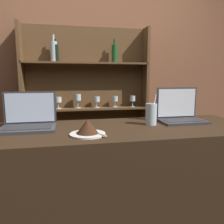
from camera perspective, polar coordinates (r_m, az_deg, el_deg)
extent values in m
cube|color=black|center=(1.65, 1.85, -22.81)|extent=(1.85, 0.65, 1.09)
cube|color=brown|center=(2.52, -4.11, 7.54)|extent=(7.00, 0.06, 2.70)
cube|color=brown|center=(2.45, -21.96, -1.88)|extent=(0.03, 0.18, 1.95)
cube|color=brown|center=(2.57, 8.48, -0.88)|extent=(0.03, 0.18, 1.95)
cube|color=brown|center=(2.50, -6.56, -1.09)|extent=(1.35, 0.02, 1.95)
cube|color=brown|center=(2.52, -6.24, -10.20)|extent=(1.31, 0.18, 0.02)
cube|color=brown|center=(2.41, -6.43, 0.87)|extent=(1.31, 0.18, 0.02)
cube|color=brown|center=(2.39, -6.64, 12.56)|extent=(1.31, 0.18, 0.02)
cylinder|color=silver|center=(2.41, -18.67, 0.79)|extent=(0.06, 0.06, 0.01)
cylinder|color=silver|center=(2.41, -18.70, 1.52)|extent=(0.01, 0.01, 0.06)
cylinder|color=silver|center=(2.40, -18.77, 2.89)|extent=(0.06, 0.06, 0.06)
cylinder|color=silver|center=(2.40, -13.79, 0.95)|extent=(0.06, 0.06, 0.01)
cylinder|color=silver|center=(2.39, -13.82, 1.75)|extent=(0.01, 0.01, 0.06)
cylinder|color=silver|center=(2.39, -13.87, 3.17)|extent=(0.07, 0.07, 0.06)
cylinder|color=silver|center=(2.40, -8.88, 1.10)|extent=(0.06, 0.06, 0.01)
cylinder|color=silver|center=(2.39, -8.90, 2.07)|extent=(0.01, 0.01, 0.08)
cylinder|color=silver|center=(2.39, -8.95, 3.80)|extent=(0.07, 0.07, 0.07)
cylinder|color=silver|center=(2.42, -4.01, 1.24)|extent=(0.06, 0.06, 0.01)
cylinder|color=silver|center=(2.41, -4.02, 2.00)|extent=(0.01, 0.01, 0.06)
cylinder|color=silver|center=(2.41, -4.03, 3.39)|extent=(0.07, 0.07, 0.06)
cylinder|color=silver|center=(2.45, 0.76, 1.38)|extent=(0.06, 0.06, 0.01)
cylinder|color=silver|center=(2.45, 0.76, 2.12)|extent=(0.01, 0.01, 0.06)
cylinder|color=silver|center=(2.44, 0.76, 3.48)|extent=(0.06, 0.06, 0.06)
cylinder|color=silver|center=(2.50, 5.36, 1.49)|extent=(0.05, 0.05, 0.01)
cylinder|color=silver|center=(2.50, 5.37, 2.20)|extent=(0.01, 0.01, 0.06)
cylinder|color=silver|center=(2.49, 5.39, 3.57)|extent=(0.06, 0.06, 0.06)
cylinder|color=#1E4C23|center=(2.44, 0.68, 14.94)|extent=(0.06, 0.06, 0.19)
cylinder|color=#1E4C23|center=(2.46, 0.69, 17.80)|extent=(0.02, 0.02, 0.06)
cylinder|color=black|center=(2.39, -14.54, 14.63)|extent=(0.06, 0.06, 0.17)
cylinder|color=black|center=(2.40, -14.65, 17.31)|extent=(0.02, 0.02, 0.06)
cylinder|color=#B2C1C6|center=(2.39, -14.96, 14.97)|extent=(0.07, 0.07, 0.20)
cylinder|color=#B2C1C6|center=(2.41, -15.09, 18.13)|extent=(0.02, 0.02, 0.07)
cube|color=#333338|center=(1.47, -21.05, -4.06)|extent=(0.34, 0.24, 0.02)
cube|color=#28282B|center=(1.45, -21.15, -3.76)|extent=(0.29, 0.13, 0.00)
cube|color=#333338|center=(1.56, -20.60, 1.08)|extent=(0.34, 0.00, 0.22)
cube|color=silver|center=(1.56, -20.61, 1.06)|extent=(0.31, 0.01, 0.19)
cube|color=#333338|center=(1.68, 17.94, -2.34)|extent=(0.33, 0.21, 0.02)
cube|color=#28282B|center=(1.67, 18.13, -2.05)|extent=(0.28, 0.11, 0.00)
cube|color=#333338|center=(1.75, 16.50, 2.34)|extent=(0.33, 0.00, 0.23)
cube|color=white|center=(1.74, 16.54, 2.33)|extent=(0.30, 0.01, 0.21)
cylinder|color=silver|center=(1.26, -6.40, -5.75)|extent=(0.20, 0.20, 0.01)
cone|color=#381E11|center=(1.25, -6.43, -3.74)|extent=(0.13, 0.13, 0.08)
cube|color=#B7B7BC|center=(1.25, -3.76, -5.49)|extent=(0.08, 0.16, 0.00)
cylinder|color=silver|center=(1.54, 10.16, -0.56)|extent=(0.08, 0.08, 0.15)
cylinder|color=white|center=(1.54, 10.67, 0.72)|extent=(0.04, 0.01, 0.21)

